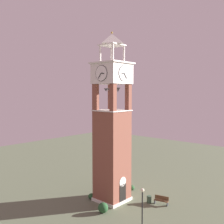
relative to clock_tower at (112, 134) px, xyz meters
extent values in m
plane|color=#5B664C|center=(0.00, 0.00, -7.82)|extent=(80.00, 80.00, 0.00)
cube|color=brown|center=(0.00, 0.00, -2.60)|extent=(3.20, 3.20, 10.43)
cube|color=silver|center=(0.00, 0.00, -7.64)|extent=(3.40, 3.40, 0.35)
cube|color=black|center=(0.00, -1.61, -6.67)|extent=(1.10, 0.04, 2.20)
cylinder|color=silver|center=(0.00, -1.61, -5.27)|extent=(1.10, 0.04, 1.10)
cube|color=brown|center=(-1.32, -1.32, 4.14)|extent=(0.56, 0.56, 3.05)
cube|color=brown|center=(1.32, -1.32, 4.14)|extent=(0.56, 0.56, 3.05)
cube|color=brown|center=(-1.32, 1.32, 4.14)|extent=(0.56, 0.56, 3.05)
cube|color=brown|center=(1.32, 1.32, 4.14)|extent=(0.56, 0.56, 3.05)
cube|color=silver|center=(0.00, 0.00, 2.68)|extent=(3.36, 3.36, 0.12)
cone|color=#4C4C51|center=(0.72, 0.04, 5.01)|extent=(0.41, 0.41, 0.43)
cone|color=#4C4C51|center=(0.27, 0.67, 5.01)|extent=(0.40, 0.40, 0.41)
cone|color=#4C4C51|center=(-0.64, 0.32, 5.01)|extent=(0.55, 0.55, 0.36)
cone|color=#4C4C51|center=(-0.50, -0.52, 5.01)|extent=(0.48, 0.48, 0.37)
cone|color=#4C4C51|center=(0.26, -0.67, 5.01)|extent=(0.50, 0.50, 0.51)
cube|color=silver|center=(0.00, 0.00, 6.79)|extent=(3.44, 3.44, 2.25)
cylinder|color=white|center=(0.00, -1.74, 6.79)|extent=(1.71, 0.05, 1.71)
torus|color=black|center=(0.00, -1.74, 6.79)|extent=(1.74, 0.06, 1.74)
cube|color=black|center=(-0.21, -1.80, 6.76)|extent=(0.44, 0.03, 0.14)
cube|color=black|center=(0.20, -1.80, 6.52)|extent=(0.46, 0.03, 0.59)
cylinder|color=white|center=(0.00, 1.74, 6.79)|extent=(1.71, 0.05, 1.71)
torus|color=black|center=(0.00, 1.74, 6.79)|extent=(1.74, 0.06, 1.74)
cube|color=black|center=(-0.21, 1.80, 6.76)|extent=(0.44, 0.03, 0.14)
cube|color=black|center=(0.20, 1.80, 6.52)|extent=(0.46, 0.03, 0.59)
cylinder|color=white|center=(-1.74, 0.00, 6.79)|extent=(0.05, 1.71, 1.71)
torus|color=black|center=(-1.74, 0.00, 6.79)|extent=(0.06, 1.74, 1.74)
cube|color=black|center=(-1.80, -0.21, 6.76)|extent=(0.03, 0.44, 0.14)
cube|color=black|center=(-1.80, 0.21, 6.52)|extent=(0.03, 0.46, 0.59)
cylinder|color=white|center=(1.74, 0.00, 6.79)|extent=(0.05, 1.71, 1.71)
torus|color=black|center=(1.74, 0.00, 6.79)|extent=(0.06, 1.74, 1.74)
cube|color=black|center=(1.80, -0.21, 6.76)|extent=(0.03, 0.44, 0.14)
cube|color=black|center=(1.80, 0.21, 6.52)|extent=(0.03, 0.46, 0.59)
cube|color=silver|center=(0.00, 0.00, 8.00)|extent=(3.80, 3.80, 0.16)
cylinder|color=silver|center=(-0.95, -0.94, 9.00)|extent=(0.22, 0.22, 1.85)
cylinder|color=silver|center=(0.95, -0.94, 9.00)|extent=(0.22, 0.22, 1.85)
cylinder|color=silver|center=(-0.95, 0.95, 9.00)|extent=(0.22, 0.22, 1.85)
cylinder|color=silver|center=(0.95, 0.95, 9.00)|extent=(0.22, 0.22, 1.85)
cube|color=silver|center=(0.00, 0.00, 9.99)|extent=(2.33, 2.33, 0.12)
pyramid|color=silver|center=(0.00, 0.00, 10.65)|extent=(2.33, 2.33, 1.20)
sphere|color=#B79338|center=(0.00, 0.00, 11.37)|extent=(0.24, 0.24, 0.24)
cube|color=brown|center=(2.72, -4.95, -7.37)|extent=(0.80, 1.66, 0.06)
cube|color=brown|center=(2.90, -4.91, -7.09)|extent=(0.42, 1.57, 0.44)
cube|color=#2D2D33|center=(2.88, -5.65, -7.61)|extent=(0.40, 0.17, 0.42)
cube|color=#2D2D33|center=(2.55, -4.25, -7.61)|extent=(0.40, 0.17, 0.42)
cylinder|color=black|center=(-2.57, -6.08, -6.20)|extent=(0.12, 0.12, 3.23)
sphere|color=#F9EFCC|center=(-2.57, -6.08, -4.41)|extent=(0.36, 0.36, 0.36)
cylinder|color=#38513D|center=(2.24, -3.66, -7.42)|extent=(0.52, 0.52, 0.80)
ellipsoid|color=#234C28|center=(4.05, 0.27, -7.51)|extent=(0.84, 0.84, 0.62)
ellipsoid|color=#234C28|center=(-3.06, -1.47, -7.28)|extent=(1.06, 1.06, 1.07)
ellipsoid|color=#234C28|center=(-1.34, 2.05, -7.50)|extent=(0.81, 0.81, 0.64)
camera|label=1|loc=(-22.48, -19.98, 4.66)|focal=42.50mm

